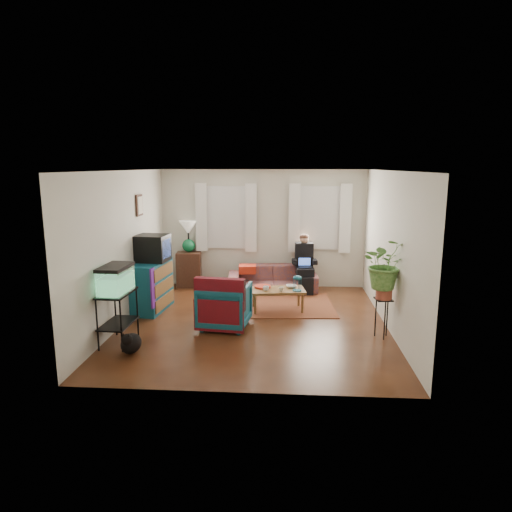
# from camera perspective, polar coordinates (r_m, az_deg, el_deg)

# --- Properties ---
(floor) EXTENTS (4.50, 5.00, 0.01)m
(floor) POSITION_cam_1_polar(r_m,az_deg,el_deg) (8.01, -0.20, -8.30)
(floor) COLOR #4F2B14
(floor) RESTS_ON ground
(ceiling) EXTENTS (4.50, 5.00, 0.01)m
(ceiling) POSITION_cam_1_polar(r_m,az_deg,el_deg) (7.55, -0.21, 10.64)
(ceiling) COLOR white
(ceiling) RESTS_ON wall_back
(wall_back) EXTENTS (4.50, 0.01, 2.60)m
(wall_back) POSITION_cam_1_polar(r_m,az_deg,el_deg) (10.14, 0.83, 3.42)
(wall_back) COLOR silver
(wall_back) RESTS_ON floor
(wall_front) EXTENTS (4.50, 0.01, 2.60)m
(wall_front) POSITION_cam_1_polar(r_m,az_deg,el_deg) (5.24, -2.21, -4.03)
(wall_front) COLOR silver
(wall_front) RESTS_ON floor
(wall_left) EXTENTS (0.01, 5.00, 2.60)m
(wall_left) POSITION_cam_1_polar(r_m,az_deg,el_deg) (8.15, -16.19, 1.05)
(wall_left) COLOR silver
(wall_left) RESTS_ON floor
(wall_right) EXTENTS (0.01, 5.00, 2.60)m
(wall_right) POSITION_cam_1_polar(r_m,az_deg,el_deg) (7.84, 16.43, 0.64)
(wall_right) COLOR silver
(wall_right) RESTS_ON floor
(window_left) EXTENTS (1.08, 0.04, 1.38)m
(window_left) POSITION_cam_1_polar(r_m,az_deg,el_deg) (10.16, -3.70, 4.84)
(window_left) COLOR white
(window_left) RESTS_ON wall_back
(window_right) EXTENTS (1.08, 0.04, 1.38)m
(window_right) POSITION_cam_1_polar(r_m,az_deg,el_deg) (10.10, 7.95, 4.71)
(window_right) COLOR white
(window_right) RESTS_ON wall_back
(curtains_left) EXTENTS (1.36, 0.06, 1.50)m
(curtains_left) POSITION_cam_1_polar(r_m,az_deg,el_deg) (10.08, -3.76, 4.79)
(curtains_left) COLOR white
(curtains_left) RESTS_ON wall_back
(curtains_right) EXTENTS (1.36, 0.06, 1.50)m
(curtains_right) POSITION_cam_1_polar(r_m,az_deg,el_deg) (10.02, 7.98, 4.66)
(curtains_right) COLOR white
(curtains_right) RESTS_ON wall_back
(picture_frame) EXTENTS (0.04, 0.32, 0.40)m
(picture_frame) POSITION_cam_1_polar(r_m,az_deg,el_deg) (8.85, -14.33, 6.17)
(picture_frame) COLOR #3D2616
(picture_frame) RESTS_ON wall_left
(area_rug) EXTENTS (2.11, 1.74, 0.01)m
(area_rug) POSITION_cam_1_polar(r_m,az_deg,el_deg) (8.95, 3.18, -6.14)
(area_rug) COLOR brown
(area_rug) RESTS_ON floor
(sofa) EXTENTS (1.95, 0.90, 0.74)m
(sofa) POSITION_cam_1_polar(r_m,az_deg,el_deg) (9.86, 2.09, -2.31)
(sofa) COLOR brown
(sofa) RESTS_ON floor
(seated_person) EXTENTS (0.52, 0.62, 1.13)m
(seated_person) POSITION_cam_1_polar(r_m,az_deg,el_deg) (9.87, 6.06, -1.19)
(seated_person) COLOR black
(seated_person) RESTS_ON sofa
(side_table) EXTENTS (0.59, 0.59, 0.78)m
(side_table) POSITION_cam_1_polar(r_m,az_deg,el_deg) (10.41, -8.33, -1.58)
(side_table) COLOR #412518
(side_table) RESTS_ON floor
(table_lamp) EXTENTS (0.44, 0.44, 0.71)m
(table_lamp) POSITION_cam_1_polar(r_m,az_deg,el_deg) (10.28, -8.44, 2.35)
(table_lamp) COLOR white
(table_lamp) RESTS_ON side_table
(dresser) EXTENTS (0.62, 1.07, 0.92)m
(dresser) POSITION_cam_1_polar(r_m,az_deg,el_deg) (8.78, -13.01, -3.68)
(dresser) COLOR navy
(dresser) RESTS_ON floor
(crt_tv) EXTENTS (0.61, 0.57, 0.49)m
(crt_tv) POSITION_cam_1_polar(r_m,az_deg,el_deg) (8.71, -12.83, 0.98)
(crt_tv) COLOR black
(crt_tv) RESTS_ON dresser
(aquarium_stand) EXTENTS (0.44, 0.74, 0.81)m
(aquarium_stand) POSITION_cam_1_polar(r_m,az_deg,el_deg) (7.30, -16.86, -7.43)
(aquarium_stand) COLOR black
(aquarium_stand) RESTS_ON floor
(aquarium) EXTENTS (0.39, 0.68, 0.43)m
(aquarium) POSITION_cam_1_polar(r_m,az_deg,el_deg) (7.13, -17.14, -2.71)
(aquarium) COLOR #7FD899
(aquarium) RESTS_ON aquarium_stand
(black_cat) EXTENTS (0.29, 0.43, 0.37)m
(black_cat) POSITION_cam_1_polar(r_m,az_deg,el_deg) (6.95, -15.35, -10.25)
(black_cat) COLOR black
(black_cat) RESTS_ON floor
(armchair) EXTENTS (0.88, 0.83, 0.82)m
(armchair) POSITION_cam_1_polar(r_m,az_deg,el_deg) (7.70, -3.93, -5.94)
(armchair) COLOR #136C72
(armchair) RESTS_ON floor
(serape_throw) EXTENTS (0.84, 0.29, 0.67)m
(serape_throw) POSITION_cam_1_polar(r_m,az_deg,el_deg) (7.36, -4.57, -5.38)
(serape_throw) COLOR #9E0A0A
(serape_throw) RESTS_ON armchair
(coffee_table) EXTENTS (1.07, 0.68, 0.41)m
(coffee_table) POSITION_cam_1_polar(r_m,az_deg,el_deg) (8.60, 2.71, -5.49)
(coffee_table) COLOR brown
(coffee_table) RESTS_ON floor
(cup_a) EXTENTS (0.13, 0.13, 0.09)m
(cup_a) POSITION_cam_1_polar(r_m,az_deg,el_deg) (8.42, 1.26, -4.07)
(cup_a) COLOR white
(cup_a) RESTS_ON coffee_table
(cup_b) EXTENTS (0.10, 0.10, 0.09)m
(cup_b) POSITION_cam_1_polar(r_m,az_deg,el_deg) (8.38, 3.17, -4.17)
(cup_b) COLOR beige
(cup_b) RESTS_ON coffee_table
(bowl) EXTENTS (0.22, 0.22, 0.05)m
(bowl) POSITION_cam_1_polar(r_m,az_deg,el_deg) (8.66, 4.45, -3.80)
(bowl) COLOR white
(bowl) RESTS_ON coffee_table
(snack_tray) EXTENTS (0.35, 0.35, 0.04)m
(snack_tray) POSITION_cam_1_polar(r_m,az_deg,el_deg) (8.64, 0.82, -3.84)
(snack_tray) COLOR #B21414
(snack_tray) RESTS_ON coffee_table
(birdcage) EXTENTS (0.18, 0.18, 0.29)m
(birdcage) POSITION_cam_1_polar(r_m,az_deg,el_deg) (8.42, 5.18, -3.40)
(birdcage) COLOR #115B6B
(birdcage) RESTS_ON coffee_table
(plant_stand) EXTENTS (0.30, 0.30, 0.64)m
(plant_stand) POSITION_cam_1_polar(r_m,az_deg,el_deg) (7.52, 15.53, -7.49)
(plant_stand) COLOR black
(plant_stand) RESTS_ON floor
(potted_plant) EXTENTS (0.80, 0.71, 0.81)m
(potted_plant) POSITION_cam_1_polar(r_m,az_deg,el_deg) (7.32, 15.84, -1.86)
(potted_plant) COLOR #599947
(potted_plant) RESTS_ON plant_stand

